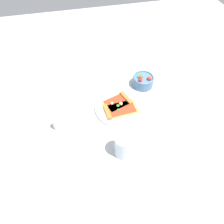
# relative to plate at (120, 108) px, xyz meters

# --- Properties ---
(ground_plane) EXTENTS (2.40, 2.40, 0.00)m
(ground_plane) POSITION_rel_plate_xyz_m (0.01, 0.05, -0.01)
(ground_plane) COLOR #B2B7BC
(ground_plane) RESTS_ON ground
(plate) EXTENTS (0.24, 0.24, 0.01)m
(plate) POSITION_rel_plate_xyz_m (0.00, 0.00, 0.00)
(plate) COLOR white
(plate) RESTS_ON ground_plane
(pizza_slice_near) EXTENTS (0.15, 0.13, 0.02)m
(pizza_slice_near) POSITION_rel_plate_xyz_m (-0.00, -0.03, 0.01)
(pizza_slice_near) COLOR #E5B256
(pizza_slice_near) RESTS_ON plate
(pizza_slice_far) EXTENTS (0.16, 0.10, 0.02)m
(pizza_slice_far) POSITION_rel_plate_xyz_m (0.01, 0.02, 0.01)
(pizza_slice_far) COLOR gold
(pizza_slice_far) RESTS_ON plate
(salad_bowl) EXTENTS (0.11, 0.11, 0.07)m
(salad_bowl) POSITION_rel_plate_xyz_m (-0.17, -0.13, 0.02)
(salad_bowl) COLOR #4C7299
(salad_bowl) RESTS_ON ground_plane
(soda_glass) EXTENTS (0.07, 0.07, 0.11)m
(soda_glass) POSITION_rel_plate_xyz_m (0.05, 0.24, 0.04)
(soda_glass) COLOR silver
(soda_glass) RESTS_ON ground_plane
(pepper_shaker) EXTENTS (0.03, 0.03, 0.08)m
(pepper_shaker) POSITION_rel_plate_xyz_m (0.31, 0.04, 0.03)
(pepper_shaker) COLOR silver
(pepper_shaker) RESTS_ON ground_plane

